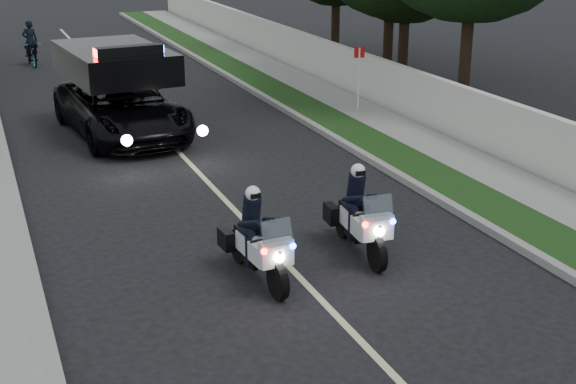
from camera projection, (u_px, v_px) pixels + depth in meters
name	position (u px, v px, depth m)	size (l,w,h in m)	color
ground	(375.00, 356.00, 10.74)	(120.00, 120.00, 0.00)	black
curb_right	(335.00, 138.00, 20.91)	(0.20, 60.00, 0.15)	gray
grass_verge	(359.00, 136.00, 21.16)	(1.20, 60.00, 0.16)	#193814
sidewalk_right	(401.00, 131.00, 21.62)	(1.40, 60.00, 0.16)	gray
property_wall	(434.00, 104.00, 21.75)	(0.22, 60.00, 1.50)	beige
curb_left	(9.00, 174.00, 18.02)	(0.20, 60.00, 0.15)	gray
lane_marking	(184.00, 158.00, 19.49)	(0.12, 50.00, 0.01)	#BFB78C
police_moto_left	(257.00, 279.00, 13.04)	(0.65, 1.86, 1.58)	silver
police_moto_right	(358.00, 252.00, 14.06)	(0.66, 1.90, 1.61)	silver
police_suv	(124.00, 135.00, 21.50)	(2.62, 5.66, 2.75)	black
bicycle	(33.00, 66.00, 31.42)	(0.61, 1.76, 0.92)	black
cyclist	(33.00, 66.00, 31.42)	(0.56, 0.38, 1.57)	black
sign_post	(358.00, 114.00, 23.75)	(0.33, 0.33, 2.09)	red
tree_right_b	(462.00, 107.00, 24.70)	(7.18, 7.18, 11.97)	#173812
tree_right_c	(402.00, 80.00, 28.60)	(5.68, 5.68, 9.46)	black
tree_right_d	(387.00, 73.00, 29.86)	(5.72, 5.72, 9.54)	#133A13
tree_right_e	(335.00, 54.00, 34.14)	(5.57, 5.57, 9.29)	black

